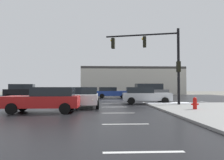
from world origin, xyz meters
TOP-DOWN VIEW (x-y plane):
  - ground_plane at (0.00, 0.00)m, footprint 120.00×120.00m
  - road_asphalt at (0.00, 0.00)m, footprint 44.00×44.00m
  - snow_strip_curbside at (5.00, -4.00)m, footprint 4.00×1.60m
  - lane_markings at (1.20, -1.38)m, footprint 36.15×36.15m
  - traffic_signal_mast at (3.85, -4.65)m, footprint 6.26×1.98m
  - fire_hydrant at (5.17, -9.11)m, footprint 0.48×0.26m
  - strip_building_background at (5.73, 25.21)m, footprint 21.93×8.00m
  - sedan_blue at (0.38, 8.16)m, footprint 4.59×2.16m
  - suv_grey at (5.16, 4.91)m, footprint 4.92×2.38m
  - suv_black at (-12.73, 9.49)m, footprint 4.97×2.55m
  - sedan_red at (-4.51, -9.50)m, footprint 4.54×2.03m
  - sedan_white at (-2.22, -5.90)m, footprint 2.04×4.55m
  - sedan_silver at (3.09, -2.76)m, footprint 4.61×2.21m

SIDE VIEW (x-z plane):
  - ground_plane at x=0.00m, z-range 0.00..0.00m
  - road_asphalt at x=0.00m, z-range 0.00..0.02m
  - lane_markings at x=1.20m, z-range 0.02..0.03m
  - snow_strip_curbside at x=5.00m, z-range 0.14..0.20m
  - fire_hydrant at x=5.17m, z-range 0.14..0.93m
  - sedan_blue at x=0.38m, z-range 0.06..1.64m
  - sedan_red at x=-4.51m, z-range 0.06..1.64m
  - sedan_white at x=-2.22m, z-range 0.06..1.64m
  - sedan_silver at x=3.09m, z-range 0.06..1.64m
  - suv_grey at x=5.16m, z-range 0.08..2.11m
  - suv_black at x=-12.73m, z-range 0.08..2.11m
  - strip_building_background at x=5.73m, z-range 0.00..5.92m
  - traffic_signal_mast at x=3.85m, z-range 1.24..7.72m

